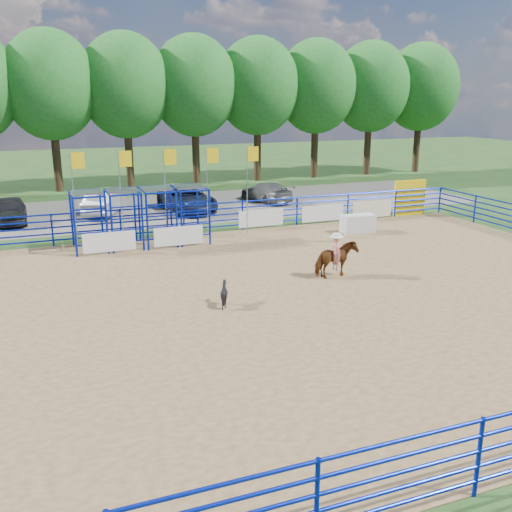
% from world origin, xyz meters
% --- Properties ---
extents(ground, '(120.00, 120.00, 0.00)m').
position_xyz_m(ground, '(0.00, 0.00, 0.00)').
color(ground, '#305321').
rests_on(ground, ground).
extents(arena_dirt, '(30.00, 20.00, 0.02)m').
position_xyz_m(arena_dirt, '(0.00, 0.00, 0.01)').
color(arena_dirt, '#94764A').
rests_on(arena_dirt, ground).
extents(gravel_strip, '(40.00, 10.00, 0.01)m').
position_xyz_m(gravel_strip, '(0.00, 17.00, 0.01)').
color(gravel_strip, slate).
rests_on(gravel_strip, ground).
extents(announcer_table, '(1.66, 0.84, 0.87)m').
position_xyz_m(announcer_table, '(8.12, 7.47, 0.45)').
color(announcer_table, silver).
rests_on(announcer_table, arena_dirt).
extents(horse_and_rider, '(1.68, 0.93, 2.31)m').
position_xyz_m(horse_and_rider, '(3.60, 1.47, 0.82)').
color(horse_and_rider, brown).
rests_on(horse_and_rider, arena_dirt).
extents(calf, '(0.93, 0.89, 0.79)m').
position_xyz_m(calf, '(-1.16, 0.14, 0.41)').
color(calf, black).
rests_on(calf, arena_dirt).
extents(car_a, '(1.64, 3.98, 1.35)m').
position_xyz_m(car_a, '(-7.90, 15.99, 0.69)').
color(car_a, black).
rests_on(car_a, gravel_strip).
extents(car_b, '(2.88, 4.36, 1.36)m').
position_xyz_m(car_b, '(-3.01, 16.40, 0.69)').
color(car_b, gray).
rests_on(car_b, gravel_strip).
extents(car_c, '(2.78, 5.33, 1.43)m').
position_xyz_m(car_c, '(1.64, 15.80, 0.73)').
color(car_c, '#141A32').
rests_on(car_c, gravel_strip).
extents(car_d, '(2.52, 4.48, 1.22)m').
position_xyz_m(car_d, '(7.11, 16.95, 0.62)').
color(car_d, '#545456').
rests_on(car_d, gravel_strip).
extents(perimeter_fence, '(30.10, 20.10, 1.50)m').
position_xyz_m(perimeter_fence, '(0.00, 0.00, 0.75)').
color(perimeter_fence, '#071AA1').
rests_on(perimeter_fence, ground).
extents(chute_assembly, '(19.32, 2.41, 4.20)m').
position_xyz_m(chute_assembly, '(-1.90, 8.84, 1.26)').
color(chute_assembly, '#071AA1').
rests_on(chute_assembly, ground).
extents(treeline, '(56.40, 6.40, 11.24)m').
position_xyz_m(treeline, '(0.00, 26.00, 7.53)').
color(treeline, '#3F2B19').
rests_on(treeline, ground).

